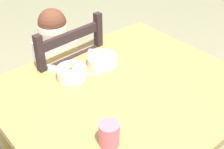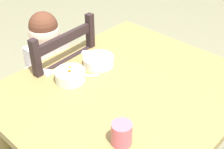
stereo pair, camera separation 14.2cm
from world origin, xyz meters
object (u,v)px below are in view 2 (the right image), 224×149
object	(u,v)px
child_figure	(52,67)
dining_table	(126,104)
spoon	(79,76)
dining_chair	(55,91)
bowl_of_carrots	(70,75)
bowl_of_peas	(99,61)
drinking_cup	(122,134)

from	to	relation	value
child_figure	dining_table	bearing A→B (deg)	-84.58
child_figure	spoon	distance (m)	0.32
dining_chair	child_figure	distance (m)	0.18
child_figure	bowl_of_carrots	xyz separation A→B (m)	(-0.10, -0.29, 0.13)
dining_table	bowl_of_carrots	xyz separation A→B (m)	(-0.15, 0.23, 0.14)
bowl_of_peas	drinking_cup	xyz separation A→B (m)	(-0.32, -0.45, 0.02)
drinking_cup	dining_table	bearing A→B (deg)	37.96
bowl_of_peas	spoon	xyz separation A→B (m)	(-0.14, -0.01, -0.02)
child_figure	bowl_of_peas	xyz separation A→B (m)	(0.10, -0.29, 0.12)
dining_table	drinking_cup	distance (m)	0.38
child_figure	drinking_cup	size ratio (longest dim) A/B	10.11
dining_table	spoon	size ratio (longest dim) A/B	9.89
bowl_of_peas	bowl_of_carrots	distance (m)	0.19
dining_chair	bowl_of_carrots	size ratio (longest dim) A/B	6.35
bowl_of_carrots	dining_table	bearing A→B (deg)	-57.83
bowl_of_carrots	spoon	world-z (taller)	bowl_of_carrots
dining_table	spoon	world-z (taller)	spoon
bowl_of_carrots	child_figure	bearing A→B (deg)	71.84
child_figure	bowl_of_carrots	bearing A→B (deg)	-108.16
spoon	drinking_cup	size ratio (longest dim) A/B	1.19
bowl_of_carrots	spoon	size ratio (longest dim) A/B	1.30
bowl_of_peas	bowl_of_carrots	xyz separation A→B (m)	(-0.19, 0.00, 0.00)
dining_chair	bowl_of_carrots	bearing A→B (deg)	-108.35
bowl_of_peas	dining_chair	bearing A→B (deg)	107.22
dining_table	dining_chair	bearing A→B (deg)	95.01
drinking_cup	child_figure	bearing A→B (deg)	72.97
dining_table	child_figure	bearing A→B (deg)	95.42
dining_chair	bowl_of_carrots	distance (m)	0.44
dining_table	drinking_cup	world-z (taller)	drinking_cup
child_figure	drinking_cup	world-z (taller)	child_figure
bowl_of_carrots	spoon	xyz separation A→B (m)	(0.05, -0.01, -0.03)
child_figure	drinking_cup	distance (m)	0.79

